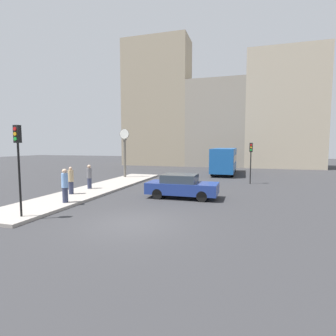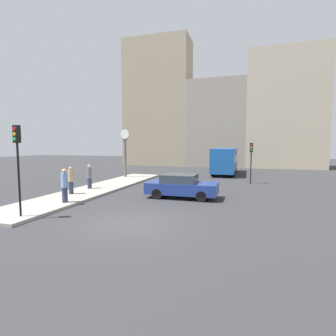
{
  "view_description": "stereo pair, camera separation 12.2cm",
  "coord_description": "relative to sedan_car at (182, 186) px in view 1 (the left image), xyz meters",
  "views": [
    {
      "loc": [
        4.48,
        -9.91,
        3.3
      ],
      "look_at": [
        -1.12,
        8.92,
        1.55
      ],
      "focal_mm": 28.0,
      "sensor_mm": 36.0,
      "label": 1
    },
    {
      "loc": [
        4.6,
        -9.87,
        3.3
      ],
      "look_at": [
        -1.12,
        8.92,
        1.55
      ],
      "focal_mm": 28.0,
      "sensor_mm": 36.0,
      "label": 2
    }
  ],
  "objects": [
    {
      "name": "ground_plane",
      "position": [
        -0.7,
        -5.8,
        -0.74
      ],
      "size": [
        120.0,
        120.0,
        0.0
      ],
      "primitive_type": "plane",
      "color": "#2D2D30"
    },
    {
      "name": "sidewalk_corner",
      "position": [
        -6.56,
        1.24,
        -0.66
      ],
      "size": [
        3.13,
        18.07,
        0.15
      ],
      "primitive_type": "cube",
      "color": "gray",
      "rests_on": "ground_plane"
    },
    {
      "name": "building_row",
      "position": [
        -1.39,
        25.16,
        7.81
      ],
      "size": [
        29.51,
        5.0,
        19.87
      ],
      "color": "gray",
      "rests_on": "ground_plane"
    },
    {
      "name": "sedan_car",
      "position": [
        0.0,
        0.0,
        0.0
      ],
      "size": [
        4.37,
        1.88,
        1.47
      ],
      "color": "navy",
      "rests_on": "ground_plane"
    },
    {
      "name": "bus_distant",
      "position": [
        1.46,
        14.49,
        0.91
      ],
      "size": [
        2.39,
        8.17,
        2.89
      ],
      "color": "#195199",
      "rests_on": "ground_plane"
    },
    {
      "name": "traffic_light_near",
      "position": [
        -5.65,
        -6.72,
        2.26
      ],
      "size": [
        0.26,
        0.24,
        3.99
      ],
      "color": "black",
      "rests_on": "sidewalk_corner"
    },
    {
      "name": "traffic_light_far",
      "position": [
        4.19,
        7.34,
        1.75
      ],
      "size": [
        0.26,
        0.24,
        3.46
      ],
      "color": "black",
      "rests_on": "ground_plane"
    },
    {
      "name": "street_clock",
      "position": [
        -7.59,
        7.63,
        1.95
      ],
      "size": [
        1.0,
        0.32,
        4.69
      ],
      "color": "#666056",
      "rests_on": "sidewalk_corner"
    },
    {
      "name": "pedestrian_blue_stripe",
      "position": [
        -5.63,
        -3.78,
        0.35
      ],
      "size": [
        0.35,
        0.35,
        1.85
      ],
      "color": "#2D334C",
      "rests_on": "sidewalk_corner"
    },
    {
      "name": "pedestrian_grey_jacket",
      "position": [
        -6.98,
        0.59,
        0.28
      ],
      "size": [
        0.35,
        0.35,
        1.72
      ],
      "color": "#2D334C",
      "rests_on": "sidewalk_corner"
    },
    {
      "name": "pedestrian_tan_coat",
      "position": [
        -6.9,
        -1.58,
        0.29
      ],
      "size": [
        0.35,
        0.35,
        1.75
      ],
      "color": "#2D334C",
      "rests_on": "sidewalk_corner"
    }
  ]
}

